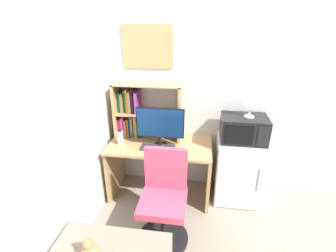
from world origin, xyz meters
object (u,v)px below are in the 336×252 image
(desk_fan, at_px, (251,103))
(teddy_bear, at_px, (90,251))
(keyboard, at_px, (158,148))
(microwave, at_px, (243,129))
(computer_mouse, at_px, (186,149))
(water_bottle, at_px, (120,138))
(wall_corkboard, at_px, (148,46))
(hutch_bookshelf, at_px, (138,111))
(desk_chair, at_px, (164,203))
(monitor, at_px, (160,125))
(mini_fridge, at_px, (238,170))

(desk_fan, xyz_separation_m, teddy_bear, (-1.26, -1.43, -0.70))
(keyboard, xyz_separation_m, desk_fan, (0.99, 0.18, 0.52))
(microwave, relative_size, desk_fan, 1.81)
(computer_mouse, xyz_separation_m, water_bottle, (-0.78, 0.03, 0.07))
(water_bottle, relative_size, wall_corkboard, 0.32)
(hutch_bookshelf, relative_size, keyboard, 2.09)
(water_bottle, distance_m, desk_chair, 0.93)
(desk_chair, relative_size, wall_corkboard, 1.62)
(microwave, height_order, teddy_bear, microwave)
(hutch_bookshelf, relative_size, microwave, 1.60)
(monitor, height_order, wall_corkboard, wall_corkboard)
(hutch_bookshelf, height_order, desk_fan, hutch_bookshelf)
(desk_chair, bearing_deg, hutch_bookshelf, 118.08)
(hutch_bookshelf, xyz_separation_m, water_bottle, (-0.15, -0.27, -0.24))
(keyboard, xyz_separation_m, computer_mouse, (0.32, 0.02, 0.00))
(hutch_bookshelf, bearing_deg, desk_fan, -6.19)
(keyboard, xyz_separation_m, desk_chair, (0.15, -0.54, -0.32))
(hutch_bookshelf, bearing_deg, water_bottle, -119.68)
(computer_mouse, distance_m, microwave, 0.68)
(keyboard, xyz_separation_m, teddy_bear, (-0.27, -1.25, -0.18))
(microwave, distance_m, desk_fan, 0.31)
(monitor, xyz_separation_m, wall_corkboard, (-0.20, 0.37, 0.80))
(microwave, relative_size, wall_corkboard, 0.86)
(keyboard, relative_size, mini_fridge, 0.48)
(computer_mouse, distance_m, desk_fan, 0.86)
(mini_fridge, bearing_deg, wall_corkboard, 167.15)
(water_bottle, relative_size, mini_fridge, 0.23)
(microwave, distance_m, wall_corkboard, 1.43)
(microwave, bearing_deg, teddy_bear, -130.19)
(keyboard, height_order, mini_fridge, mini_fridge)
(monitor, height_order, mini_fridge, monitor)
(monitor, bearing_deg, hutch_bookshelf, 141.53)
(computer_mouse, bearing_deg, monitor, 171.70)
(teddy_bear, bearing_deg, microwave, 49.81)
(water_bottle, bearing_deg, hutch_bookshelf, 60.32)
(hutch_bookshelf, relative_size, wall_corkboard, 1.37)
(water_bottle, distance_m, microwave, 1.41)
(hutch_bookshelf, height_order, keyboard, hutch_bookshelf)
(computer_mouse, distance_m, mini_fridge, 0.73)
(monitor, bearing_deg, desk_fan, 6.68)
(hutch_bookshelf, relative_size, mini_fridge, 1.00)
(water_bottle, distance_m, desk_fan, 1.52)
(keyboard, xyz_separation_m, microwave, (0.95, 0.18, 0.22))
(wall_corkboard, bearing_deg, teddy_bear, -92.99)
(computer_mouse, height_order, mini_fridge, mini_fridge)
(water_bottle, bearing_deg, teddy_bear, -81.88)
(hutch_bookshelf, relative_size, desk_chair, 0.85)
(computer_mouse, xyz_separation_m, wall_corkboard, (-0.50, 0.42, 1.06))
(monitor, height_order, desk_fan, desk_fan)
(monitor, height_order, desk_chair, monitor)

